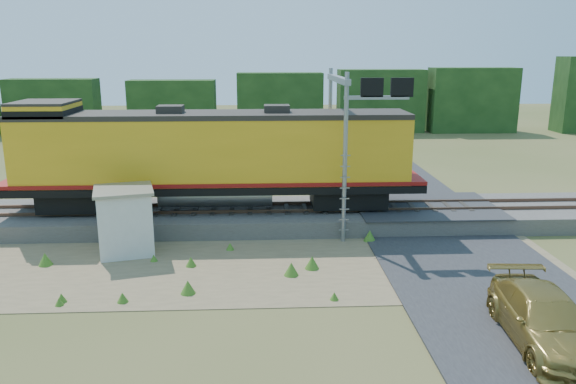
{
  "coord_description": "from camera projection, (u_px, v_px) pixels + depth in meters",
  "views": [
    {
      "loc": [
        -1.23,
        -20.8,
        8.4
      ],
      "look_at": [
        -0.08,
        3.0,
        2.4
      ],
      "focal_mm": 35.0,
      "sensor_mm": 36.0,
      "label": 1
    }
  ],
  "objects": [
    {
      "name": "weed_clumps",
      "position": [
        205.0,
        270.0,
        22.19
      ],
      "size": [
        15.0,
        6.2,
        0.56
      ],
      "primitive_type": null,
      "color": "#447722",
      "rests_on": "ground"
    },
    {
      "name": "tree_line_north",
      "position": [
        273.0,
        104.0,
        58.31
      ],
      "size": [
        130.0,
        3.0,
        6.5
      ],
      "color": "#183513",
      "rests_on": "ground"
    },
    {
      "name": "locomotive",
      "position": [
        209.0,
        155.0,
        27.03
      ],
      "size": [
        20.08,
        3.06,
        5.18
      ],
      "color": "black",
      "rests_on": "rails"
    },
    {
      "name": "road",
      "position": [
        461.0,
        257.0,
        23.28
      ],
      "size": [
        7.0,
        66.0,
        0.86
      ],
      "color": "#38383A",
      "rests_on": "ground"
    },
    {
      "name": "ballast",
      "position": [
        287.0,
        216.0,
        27.97
      ],
      "size": [
        70.0,
        5.0,
        0.8
      ],
      "primitive_type": "cube",
      "color": "slate",
      "rests_on": "ground"
    },
    {
      "name": "rails",
      "position": [
        287.0,
        207.0,
        27.85
      ],
      "size": [
        70.0,
        1.54,
        0.16
      ],
      "color": "brown",
      "rests_on": "ballast"
    },
    {
      "name": "ground",
      "position": [
        294.0,
        269.0,
        22.26
      ],
      "size": [
        140.0,
        140.0,
        0.0
      ],
      "primitive_type": "plane",
      "color": "#475123",
      "rests_on": "ground"
    },
    {
      "name": "signal_gantry",
      "position": [
        348.0,
        112.0,
        26.17
      ],
      "size": [
        2.99,
        6.2,
        7.54
      ],
      "color": "gray",
      "rests_on": "ground"
    },
    {
      "name": "dirt_shoulder",
      "position": [
        244.0,
        265.0,
        22.64
      ],
      "size": [
        26.0,
        8.0,
        0.03
      ],
      "primitive_type": "cube",
      "color": "#8C7754",
      "rests_on": "ground"
    },
    {
      "name": "shed",
      "position": [
        125.0,
        220.0,
        23.76
      ],
      "size": [
        2.89,
        2.89,
        2.83
      ],
      "rotation": [
        0.0,
        0.0,
        0.25
      ],
      "color": "silver",
      "rests_on": "ground"
    },
    {
      "name": "car",
      "position": [
        545.0,
        320.0,
        16.39
      ],
      "size": [
        2.55,
        5.47,
        1.55
      ],
      "primitive_type": "imported",
      "rotation": [
        0.0,
        0.0,
        -0.07
      ],
      "color": "#A0853B",
      "rests_on": "ground"
    }
  ]
}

